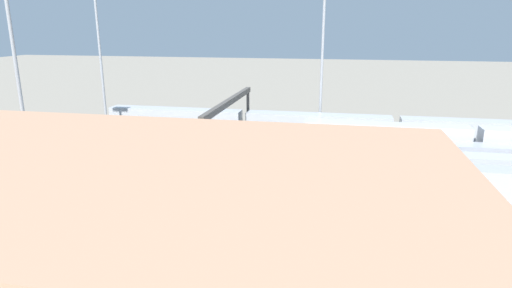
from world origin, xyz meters
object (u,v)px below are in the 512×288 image
light_mast_0 (99,37)px  maintenance_shed (21,259)px  train_on_track_0 (317,129)px  train_on_track_4 (320,174)px  train_on_track_1 (474,145)px  train_on_track_3 (177,153)px  train_on_track_2 (289,148)px  signal_gantry (229,109)px  light_mast_1 (9,17)px  light_mast_2 (323,45)px

light_mast_0 → maintenance_shed: (-26.20, 53.33, -10.53)m
train_on_track_0 → maintenance_shed: maintenance_shed is taller
train_on_track_4 → train_on_track_1: train_on_track_1 is taller
train_on_track_4 → light_mast_0: light_mast_0 is taller
train_on_track_1 → maintenance_shed: bearing=51.4°
train_on_track_3 → train_on_track_2: train_on_track_2 is taller
train_on_track_4 → signal_gantry: size_ratio=3.82×
train_on_track_4 → signal_gantry: 17.65m
train_on_track_0 → light_mast_0: size_ratio=2.74×
maintenance_shed → light_mast_1: bearing=-51.4°
train_on_track_3 → maintenance_shed: bearing=97.7°
light_mast_0 → light_mast_2: size_ratio=1.07×
train_on_track_1 → train_on_track_0: bearing=-12.7°
train_on_track_4 → light_mast_2: light_mast_2 is taller
train_on_track_0 → light_mast_2: size_ratio=2.93×
train_on_track_2 → maintenance_shed: size_ratio=2.47×
train_on_track_1 → light_mast_0: light_mast_0 is taller
light_mast_0 → light_mast_2: bearing=-179.8°
signal_gantry → light_mast_1: bearing=29.9°
train_on_track_3 → light_mast_2: (-18.12, -18.96, 13.78)m
light_mast_0 → train_on_track_4: bearing=149.9°
light_mast_2 → train_on_track_4: bearing=93.5°
train_on_track_0 → signal_gantry: 16.25m
train_on_track_1 → train_on_track_2: 25.89m
signal_gantry → maintenance_shed: maintenance_shed is taller
light_mast_0 → light_mast_2: light_mast_0 is taller
light_mast_1 → light_mast_2: 44.03m
light_mast_1 → train_on_track_3: bearing=-154.1°
train_on_track_2 → light_mast_0: bearing=-20.9°
train_on_track_3 → train_on_track_1: train_on_track_1 is taller
light_mast_0 → maintenance_shed: size_ratio=0.56×
train_on_track_1 → train_on_track_2: bearing=11.1°
train_on_track_0 → train_on_track_1: size_ratio=1.51×
light_mast_0 → light_mast_1: bearing=100.7°
train_on_track_4 → train_on_track_2: (4.87, -10.00, 0.06)m
light_mast_2 → signal_gantry: light_mast_2 is taller
light_mast_2 → signal_gantry: 20.24m
train_on_track_4 → train_on_track_0: train_on_track_0 is taller
train_on_track_4 → maintenance_shed: (14.96, 29.49, 4.16)m
train_on_track_4 → train_on_track_2: bearing=-64.1°
train_on_track_1 → light_mast_0: (61.69, -8.84, 14.09)m
train_on_track_1 → signal_gantry: (34.04, 5.00, 4.80)m
train_on_track_1 → train_on_track_3: bearing=14.0°
light_mast_0 → signal_gantry: bearing=153.4°
light_mast_1 → light_mast_2: (-34.60, -26.95, -3.92)m
light_mast_1 → maintenance_shed: light_mast_1 is taller
light_mast_0 → signal_gantry: 32.29m
train_on_track_4 → light_mast_0: bearing=-30.1°
light_mast_0 → signal_gantry: light_mast_0 is taller
train_on_track_4 → maintenance_shed: bearing=63.1°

